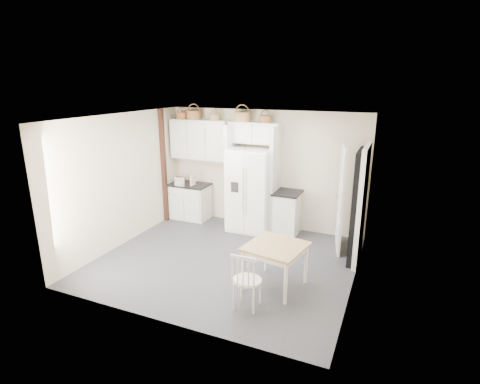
% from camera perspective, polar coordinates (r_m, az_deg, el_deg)
% --- Properties ---
extents(floor, '(4.50, 4.50, 0.00)m').
position_cam_1_polar(floor, '(7.02, -2.12, -10.38)').
color(floor, '#48484C').
rests_on(floor, ground).
extents(ceiling, '(4.50, 4.50, 0.00)m').
position_cam_1_polar(ceiling, '(6.29, -2.37, 11.26)').
color(ceiling, white).
rests_on(ceiling, wall_back).
extents(wall_back, '(4.50, 0.00, 4.50)m').
position_cam_1_polar(wall_back, '(8.33, 3.67, 3.46)').
color(wall_back, beige).
rests_on(wall_back, floor).
extents(wall_left, '(0.00, 4.00, 4.00)m').
position_cam_1_polar(wall_left, '(7.74, -17.47, 1.72)').
color(wall_left, beige).
rests_on(wall_left, floor).
extents(wall_right, '(0.00, 4.00, 4.00)m').
position_cam_1_polar(wall_right, '(5.97, 17.69, -2.58)').
color(wall_right, beige).
rests_on(wall_right, floor).
extents(refrigerator, '(0.94, 0.75, 1.81)m').
position_cam_1_polar(refrigerator, '(8.14, 1.73, 0.30)').
color(refrigerator, white).
rests_on(refrigerator, floor).
extents(base_cab_left, '(0.88, 0.56, 0.82)m').
position_cam_1_polar(base_cab_left, '(9.03, -7.58, -1.49)').
color(base_cab_left, silver).
rests_on(base_cab_left, floor).
extents(base_cab_right, '(0.51, 0.61, 0.90)m').
position_cam_1_polar(base_cab_right, '(8.11, 7.16, -3.28)').
color(base_cab_right, silver).
rests_on(base_cab_right, floor).
extents(dining_table, '(1.00, 1.00, 0.72)m').
position_cam_1_polar(dining_table, '(6.08, 5.38, -11.16)').
color(dining_table, '#A27248').
rests_on(dining_table, floor).
extents(windsor_chair, '(0.43, 0.39, 0.86)m').
position_cam_1_polar(windsor_chair, '(5.52, 1.14, -13.29)').
color(windsor_chair, silver).
rests_on(windsor_chair, floor).
extents(counter_left, '(0.92, 0.60, 0.04)m').
position_cam_1_polar(counter_left, '(8.90, -7.68, 1.13)').
color(counter_left, black).
rests_on(counter_left, base_cab_left).
extents(counter_right, '(0.55, 0.65, 0.04)m').
position_cam_1_polar(counter_right, '(7.96, 7.28, -0.10)').
color(counter_right, black).
rests_on(counter_right, base_cab_right).
extents(toaster, '(0.26, 0.20, 0.16)m').
position_cam_1_polar(toaster, '(8.94, -9.12, 1.79)').
color(toaster, silver).
rests_on(toaster, counter_left).
extents(cookbook_red, '(0.06, 0.15, 0.22)m').
position_cam_1_polar(cookbook_red, '(8.74, -7.28, 1.74)').
color(cookbook_red, '#BD3329').
rests_on(cookbook_red, counter_left).
extents(cookbook_cream, '(0.05, 0.16, 0.24)m').
position_cam_1_polar(cookbook_cream, '(8.73, -7.19, 1.80)').
color(cookbook_cream, beige).
rests_on(cookbook_cream, counter_left).
extents(basket_upper_a, '(0.26, 0.26, 0.15)m').
position_cam_1_polar(basket_upper_a, '(8.85, -8.84, 11.44)').
color(basket_upper_a, brown).
rests_on(basket_upper_a, upper_cabinet).
extents(basket_upper_b, '(0.34, 0.34, 0.20)m').
position_cam_1_polar(basket_upper_b, '(8.68, -7.04, 11.58)').
color(basket_upper_b, brown).
rests_on(basket_upper_b, upper_cabinet).
extents(basket_upper_c, '(0.23, 0.23, 0.13)m').
position_cam_1_polar(basket_upper_c, '(8.43, -3.87, 11.30)').
color(basket_upper_c, '#A28343').
rests_on(basket_upper_c, upper_cabinet).
extents(basket_bridge_a, '(0.35, 0.35, 0.20)m').
position_cam_1_polar(basket_bridge_a, '(8.16, 0.34, 11.40)').
color(basket_bridge_a, '#A28343').
rests_on(basket_bridge_a, bridge_cabinet).
extents(basket_bridge_b, '(0.25, 0.25, 0.14)m').
position_cam_1_polar(basket_bridge_b, '(7.97, 3.93, 11.03)').
color(basket_bridge_b, brown).
rests_on(basket_bridge_b, bridge_cabinet).
extents(upper_cabinet, '(1.40, 0.34, 0.90)m').
position_cam_1_polar(upper_cabinet, '(8.68, -6.10, 7.95)').
color(upper_cabinet, silver).
rests_on(upper_cabinet, wall_back).
extents(bridge_cabinet, '(1.12, 0.34, 0.45)m').
position_cam_1_polar(bridge_cabinet, '(8.08, 2.35, 9.02)').
color(bridge_cabinet, silver).
rests_on(bridge_cabinet, wall_back).
extents(fridge_panel_left, '(0.08, 0.60, 2.30)m').
position_cam_1_polar(fridge_panel_left, '(8.33, -1.32, 2.43)').
color(fridge_panel_left, silver).
rests_on(fridge_panel_left, floor).
extents(fridge_panel_right, '(0.08, 0.60, 2.30)m').
position_cam_1_polar(fridge_panel_right, '(7.98, 5.36, 1.73)').
color(fridge_panel_right, silver).
rests_on(fridge_panel_right, floor).
extents(trim_post, '(0.09, 0.09, 2.60)m').
position_cam_1_polar(trim_post, '(8.75, -11.53, 3.79)').
color(trim_post, black).
rests_on(trim_post, floor).
extents(doorway_void, '(0.18, 0.85, 2.05)m').
position_cam_1_polar(doorway_void, '(7.01, 17.64, -2.14)').
color(doorway_void, black).
rests_on(doorway_void, floor).
extents(door_slab, '(0.21, 0.79, 2.05)m').
position_cam_1_polar(door_slab, '(7.37, 15.15, -1.05)').
color(door_slab, white).
rests_on(door_slab, floor).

